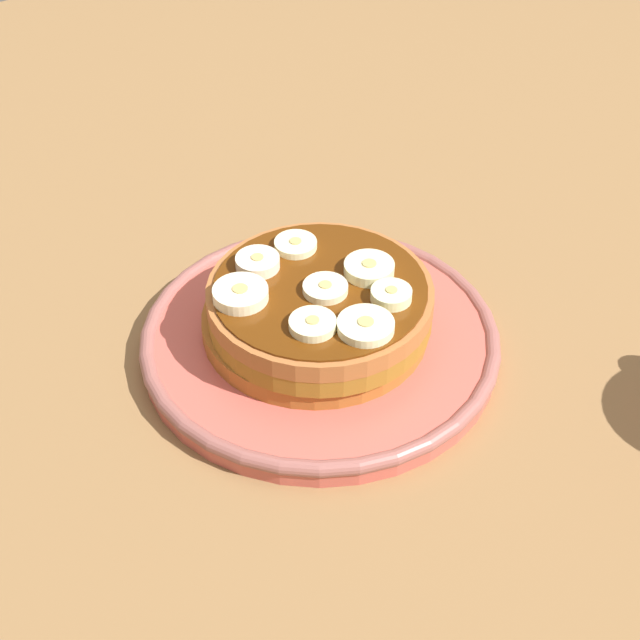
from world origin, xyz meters
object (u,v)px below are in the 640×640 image
at_px(banana_slice_3, 258,263).
at_px(banana_slice_5, 296,245).
at_px(banana_slice_2, 364,328).
at_px(banana_slice_4, 313,325).
at_px(banana_slice_1, 241,295).
at_px(pancake_stack, 314,311).
at_px(banana_slice_0, 328,288).
at_px(banana_slice_7, 391,296).
at_px(plate, 320,339).
at_px(banana_slice_6, 369,269).

distance_m(banana_slice_3, banana_slice_5, 0.03).
distance_m(banana_slice_2, banana_slice_4, 0.03).
relative_size(banana_slice_1, banana_slice_5, 1.23).
height_order(pancake_stack, banana_slice_2, banana_slice_2).
xyz_separation_m(banana_slice_0, banana_slice_7, (-0.03, -0.03, 0.00)).
distance_m(banana_slice_4, banana_slice_7, 0.06).
distance_m(plate, banana_slice_4, 0.06).
xyz_separation_m(pancake_stack, banana_slice_3, (0.04, 0.02, 0.02)).
height_order(banana_slice_3, banana_slice_7, same).
distance_m(pancake_stack, banana_slice_1, 0.05).
xyz_separation_m(plate, banana_slice_3, (0.04, 0.02, 0.05)).
distance_m(banana_slice_2, banana_slice_3, 0.09).
xyz_separation_m(banana_slice_4, banana_slice_5, (0.07, -0.04, -0.00)).
relative_size(plate, pancake_stack, 1.55).
height_order(pancake_stack, banana_slice_0, banana_slice_0).
relative_size(banana_slice_5, banana_slice_7, 1.10).
height_order(pancake_stack, banana_slice_1, banana_slice_1).
relative_size(plate, banana_slice_7, 9.22).
xyz_separation_m(banana_slice_3, banana_slice_7, (-0.08, -0.05, -0.00)).
xyz_separation_m(banana_slice_3, banana_slice_5, (0.00, -0.03, -0.00)).
relative_size(banana_slice_4, banana_slice_5, 1.01).
bearing_deg(banana_slice_2, banana_slice_5, -6.71).
height_order(pancake_stack, banana_slice_6, banana_slice_6).
distance_m(banana_slice_4, banana_slice_6, 0.07).
distance_m(banana_slice_0, banana_slice_1, 0.06).
distance_m(pancake_stack, banana_slice_5, 0.05).
height_order(banana_slice_0, banana_slice_2, same).
xyz_separation_m(banana_slice_1, banana_slice_7, (-0.05, -0.08, -0.00)).
height_order(pancake_stack, banana_slice_4, banana_slice_4).
height_order(banana_slice_5, banana_slice_6, banana_slice_6).
relative_size(banana_slice_3, banana_slice_7, 1.11).
xyz_separation_m(plate, banana_slice_1, (0.02, 0.05, 0.05)).
bearing_deg(banana_slice_5, banana_slice_4, 154.73).
xyz_separation_m(banana_slice_1, banana_slice_6, (-0.02, -0.08, -0.00)).
xyz_separation_m(banana_slice_2, banana_slice_6, (0.04, -0.04, 0.00)).
bearing_deg(banana_slice_1, banana_slice_4, -154.97).
distance_m(banana_slice_1, banana_slice_5, 0.06).
bearing_deg(pancake_stack, banana_slice_1, 70.56).
height_order(plate, banana_slice_2, banana_slice_2).
relative_size(pancake_stack, banana_slice_4, 5.31).
height_order(banana_slice_4, banana_slice_7, banana_slice_7).
relative_size(banana_slice_6, banana_slice_7, 1.26).
relative_size(banana_slice_0, banana_slice_5, 1.00).
xyz_separation_m(banana_slice_2, banana_slice_5, (0.09, -0.01, -0.00)).
distance_m(pancake_stack, banana_slice_2, 0.06).
relative_size(plate, banana_slice_5, 8.35).
xyz_separation_m(banana_slice_1, banana_slice_4, (-0.05, -0.02, -0.00)).
relative_size(banana_slice_4, banana_slice_6, 0.89).
bearing_deg(plate, banana_slice_5, -12.16).
distance_m(banana_slice_5, banana_slice_6, 0.06).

